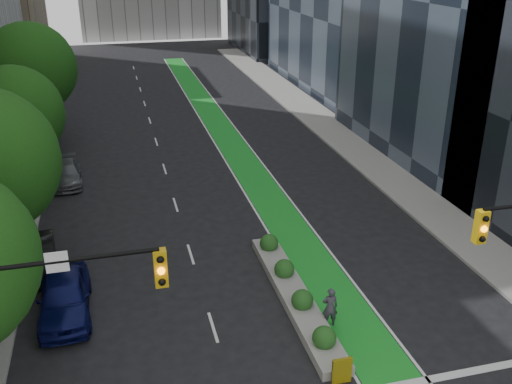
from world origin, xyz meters
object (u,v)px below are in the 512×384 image
cyclist (330,307)px  parked_car_left_near (64,295)px  parked_car_left_mid (38,256)px  median_planter (294,292)px  parked_car_left_far (66,173)px

cyclist → parked_car_left_near: 10.71m
cyclist → parked_car_left_mid: (-11.50, 7.36, -0.15)m
median_planter → parked_car_left_mid: parked_car_left_mid is taller
median_planter → parked_car_left_mid: size_ratio=2.41×
median_planter → parked_car_left_far: (-9.97, 16.03, 0.28)m
parked_car_left_far → parked_car_left_near: bearing=-91.7°
median_planter → parked_car_left_near: parked_car_left_near is taller
cyclist → median_planter: bearing=-60.5°
parked_car_left_near → parked_car_left_mid: size_ratio=1.17×
cyclist → parked_car_left_far: (-10.77, 18.06, -0.20)m
parked_car_left_mid → parked_car_left_far: size_ratio=0.95×
median_planter → parked_car_left_near: 9.46m
median_planter → cyclist: (0.80, -2.04, 0.48)m
cyclist → parked_car_left_mid: bearing=-24.6°
cyclist → parked_car_left_near: bearing=-10.7°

